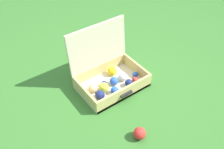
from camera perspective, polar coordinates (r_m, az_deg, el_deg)
The scene contains 3 objects.
ground_plane at distance 2.24m, azimuth -1.49°, elevation -2.07°, with size 16.00×16.00×0.00m, color #336B28.
open_suitcase at distance 2.17m, azimuth -0.75°, elevation 0.00°, with size 0.56×0.44×0.50m.
stray_ball_on_grass at distance 1.86m, azimuth 6.16°, elevation -12.87°, with size 0.09×0.09×0.09m, color red.
Camera 1 is at (-0.90, -1.34, 1.55)m, focal length 41.13 mm.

